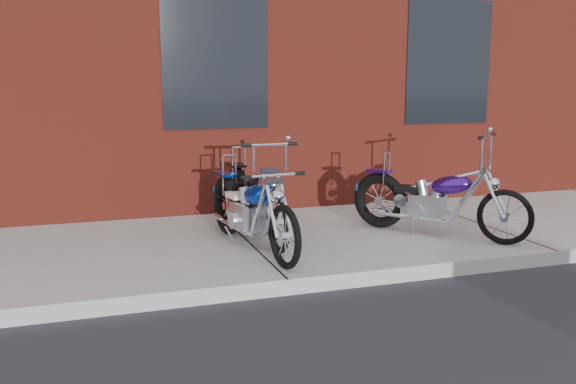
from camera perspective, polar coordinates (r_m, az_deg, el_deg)
name	(u,v)px	position (r m, az deg, el deg)	size (l,w,h in m)	color
ground	(288,296)	(5.58, 0.01, -9.67)	(120.00, 120.00, 0.00)	#27272E
sidewalk	(246,246)	(6.93, -3.92, -5.08)	(22.00, 3.00, 0.15)	#9A9897
chopper_purple	(434,202)	(7.24, 13.52, -0.96)	(1.40, 1.73, 1.20)	black
chopper_blue	(251,213)	(6.47, -3.48, -1.96)	(0.56, 2.15, 0.94)	black
chopper_third	(254,201)	(7.06, -3.19, -0.83)	(0.54, 2.22, 1.13)	black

